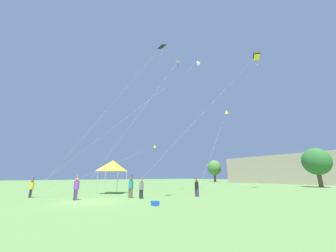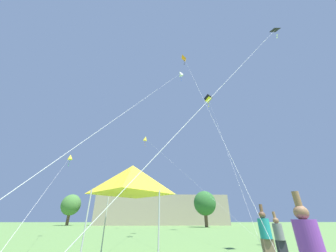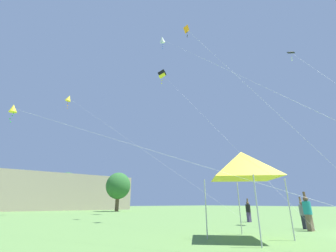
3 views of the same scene
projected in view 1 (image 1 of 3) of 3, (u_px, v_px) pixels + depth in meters
name	position (u px, v px, depth m)	size (l,w,h in m)	color
ground_plane	(92.00, 201.00, 14.56)	(220.00, 220.00, 0.00)	#5B8442
distant_building	(298.00, 169.00, 51.91)	(35.75, 14.45, 7.53)	tan
tree_far_centre	(308.00, 163.00, 47.62)	(5.39, 4.85, 8.13)	brown
tree_far_left	(214.00, 168.00, 68.17)	(5.08, 4.58, 7.67)	brown
tree_near_right	(316.00, 161.00, 34.49)	(4.67, 4.21, 7.05)	brown
tree_far_right	(332.00, 164.00, 43.46)	(4.70, 4.23, 7.09)	brown
festival_tent	(113.00, 166.00, 21.88)	(2.75, 2.75, 3.71)	#B7B7BC
cooler_box	(155.00, 203.00, 12.42)	(0.50, 0.37, 0.31)	blue
person_teal_shirt	(131.00, 186.00, 17.06)	(0.42, 0.42, 2.07)	brown
person_yellow_shirt	(31.00, 188.00, 17.35)	(0.37, 0.37, 1.82)	#282833
person_black_shirt	(197.00, 187.00, 18.19)	(0.37, 0.37, 1.81)	#473860
person_purple_shirt	(76.00, 188.00, 15.55)	(0.42, 0.42, 2.02)	#473860
person_grey_shirt	(141.00, 188.00, 16.74)	(0.37, 0.37, 1.82)	#282833
kite_yellow_diamond_0	(226.00, 112.00, 42.59)	(10.46, 21.77, 16.67)	silver
kite_black_box_1	(256.00, 56.00, 30.62)	(5.33, 20.71, 21.61)	silver
kite_yellow_diamond_2	(154.00, 147.00, 36.43)	(8.74, 19.17, 7.87)	silver
kite_white_diamond_3	(197.00, 63.00, 30.01)	(5.13, 19.81, 20.07)	silver
kite_black_delta_4	(160.00, 48.00, 17.65)	(10.17, 7.92, 14.04)	silver
kite_orange_delta_5	(177.00, 63.00, 26.98)	(0.71, 12.09, 18.36)	silver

